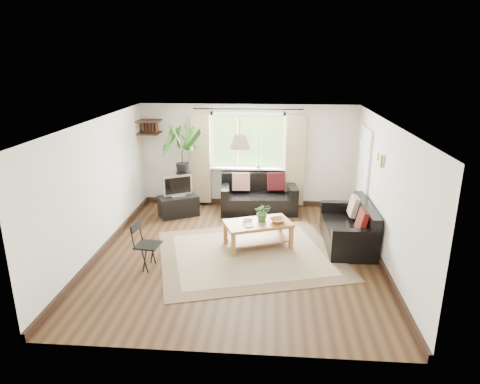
# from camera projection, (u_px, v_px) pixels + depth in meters

# --- Properties ---
(floor) EXTENTS (5.50, 5.50, 0.00)m
(floor) POSITION_uv_depth(u_px,v_px,m) (238.00, 253.00, 7.79)
(floor) COLOR black
(floor) RESTS_ON ground
(ceiling) EXTENTS (5.50, 5.50, 0.00)m
(ceiling) POSITION_uv_depth(u_px,v_px,m) (238.00, 122.00, 7.07)
(ceiling) COLOR white
(ceiling) RESTS_ON floor
(wall_back) EXTENTS (5.00, 0.02, 2.40)m
(wall_back) POSITION_uv_depth(u_px,v_px,m) (248.00, 156.00, 10.04)
(wall_back) COLOR silver
(wall_back) RESTS_ON floor
(wall_front) EXTENTS (5.00, 0.02, 2.40)m
(wall_front) POSITION_uv_depth(u_px,v_px,m) (218.00, 264.00, 4.82)
(wall_front) COLOR silver
(wall_front) RESTS_ON floor
(wall_left) EXTENTS (0.02, 5.50, 2.40)m
(wall_left) POSITION_uv_depth(u_px,v_px,m) (99.00, 187.00, 7.62)
(wall_left) COLOR silver
(wall_left) RESTS_ON floor
(wall_right) EXTENTS (0.02, 5.50, 2.40)m
(wall_right) POSITION_uv_depth(u_px,v_px,m) (385.00, 194.00, 7.24)
(wall_right) COLOR silver
(wall_right) RESTS_ON floor
(rug) EXTENTS (3.79, 3.48, 0.02)m
(rug) POSITION_uv_depth(u_px,v_px,m) (250.00, 254.00, 7.74)
(rug) COLOR beige
(rug) RESTS_ON floor
(window) EXTENTS (2.50, 0.16, 2.16)m
(window) POSITION_uv_depth(u_px,v_px,m) (248.00, 141.00, 9.90)
(window) COLOR white
(window) RESTS_ON wall_back
(door) EXTENTS (0.06, 0.96, 2.06)m
(door) POSITION_uv_depth(u_px,v_px,m) (363.00, 178.00, 8.92)
(door) COLOR silver
(door) RESTS_ON wall_right
(corner_shelf) EXTENTS (0.50, 0.50, 0.34)m
(corner_shelf) POSITION_uv_depth(u_px,v_px,m) (149.00, 127.00, 9.76)
(corner_shelf) COLOR black
(corner_shelf) RESTS_ON wall_back
(pendant_lamp) EXTENTS (0.36, 0.36, 0.54)m
(pendant_lamp) POSITION_uv_depth(u_px,v_px,m) (240.00, 138.00, 7.55)
(pendant_lamp) COLOR beige
(pendant_lamp) RESTS_ON ceiling
(wall_sconce) EXTENTS (0.12, 0.12, 0.28)m
(wall_sconce) POSITION_uv_depth(u_px,v_px,m) (380.00, 159.00, 7.37)
(wall_sconce) COLOR beige
(wall_sconce) RESTS_ON wall_right
(sofa_back) EXTENTS (1.79, 1.02, 0.81)m
(sofa_back) POSITION_uv_depth(u_px,v_px,m) (259.00, 195.00, 9.80)
(sofa_back) COLOR black
(sofa_back) RESTS_ON floor
(sofa_right) EXTENTS (1.67, 0.86, 0.78)m
(sofa_right) POSITION_uv_depth(u_px,v_px,m) (348.00, 225.00, 8.06)
(sofa_right) COLOR black
(sofa_right) RESTS_ON floor
(coffee_table) EXTENTS (1.36, 1.05, 0.49)m
(coffee_table) POSITION_uv_depth(u_px,v_px,m) (258.00, 234.00, 8.00)
(coffee_table) COLOR brown
(coffee_table) RESTS_ON floor
(table_plant) EXTENTS (0.32, 0.28, 0.34)m
(table_plant) POSITION_uv_depth(u_px,v_px,m) (263.00, 212.00, 7.95)
(table_plant) COLOR #3C6E2C
(table_plant) RESTS_ON coffee_table
(bowl) EXTENTS (0.40, 0.40, 0.07)m
(bowl) POSITION_uv_depth(u_px,v_px,m) (278.00, 220.00, 7.91)
(bowl) COLOR #A06237
(bowl) RESTS_ON coffee_table
(book_a) EXTENTS (0.22, 0.25, 0.02)m
(book_a) POSITION_uv_depth(u_px,v_px,m) (244.00, 226.00, 7.74)
(book_a) COLOR silver
(book_a) RESTS_ON coffee_table
(book_b) EXTENTS (0.16, 0.22, 0.02)m
(book_b) POSITION_uv_depth(u_px,v_px,m) (243.00, 221.00, 7.98)
(book_b) COLOR brown
(book_b) RESTS_ON coffee_table
(tv_stand) EXTENTS (0.97, 0.83, 0.45)m
(tv_stand) POSITION_uv_depth(u_px,v_px,m) (179.00, 206.00, 9.60)
(tv_stand) COLOR black
(tv_stand) RESTS_ON floor
(tv) EXTENTS (0.67, 0.51, 0.50)m
(tv) POSITION_uv_depth(u_px,v_px,m) (178.00, 185.00, 9.45)
(tv) COLOR #A5A5AA
(tv) RESTS_ON tv_stand
(palm_stand) EXTENTS (0.93, 0.93, 1.99)m
(palm_stand) POSITION_uv_depth(u_px,v_px,m) (183.00, 169.00, 9.67)
(palm_stand) COLOR black
(palm_stand) RESTS_ON floor
(folding_chair) EXTENTS (0.46, 0.46, 0.81)m
(folding_chair) POSITION_uv_depth(u_px,v_px,m) (148.00, 246.00, 7.15)
(folding_chair) COLOR black
(folding_chair) RESTS_ON floor
(sill_plant) EXTENTS (0.14, 0.10, 0.27)m
(sill_plant) POSITION_uv_depth(u_px,v_px,m) (258.00, 163.00, 9.95)
(sill_plant) COLOR #2D6023
(sill_plant) RESTS_ON window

